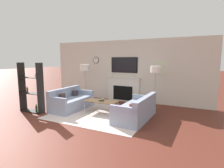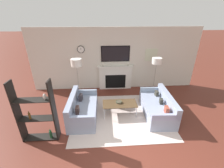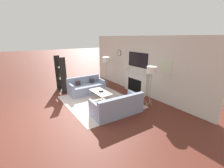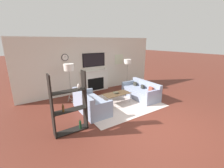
{
  "view_description": "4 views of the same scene",
  "coord_description": "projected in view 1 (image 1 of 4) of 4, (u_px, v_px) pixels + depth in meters",
  "views": [
    {
      "loc": [
        2.88,
        -3.01,
        1.86
      ],
      "look_at": [
        0.28,
        2.38,
        1.01
      ],
      "focal_mm": 28.0,
      "sensor_mm": 36.0,
      "label": 1
    },
    {
      "loc": [
        -0.58,
        -2.1,
        3.17
      ],
      "look_at": [
        -0.26,
        2.57,
        0.96
      ],
      "focal_mm": 24.0,
      "sensor_mm": 36.0,
      "label": 2
    },
    {
      "loc": [
        5.14,
        -0.82,
        2.64
      ],
      "look_at": [
        0.34,
        2.49,
        0.8
      ],
      "focal_mm": 24.0,
      "sensor_mm": 36.0,
      "label": 3
    },
    {
      "loc": [
        -3.43,
        -2.63,
        2.53
      ],
      "look_at": [
        -0.05,
        2.47,
        0.77
      ],
      "focal_mm": 24.0,
      "sensor_mm": 36.0,
      "label": 4
    }
  ],
  "objects": [
    {
      "name": "fireplace_wall",
      "position": [
        124.0,
        74.0,
        7.79
      ],
      "size": [
        7.3,
        0.28,
        2.7
      ],
      "color": "silver",
      "rests_on": "ground_plane"
    },
    {
      "name": "decorative_bowl",
      "position": [
        101.0,
        100.0,
        6.1
      ],
      "size": [
        0.21,
        0.21,
        0.06
      ],
      "color": "#453D30",
      "rests_on": "coffee_table"
    },
    {
      "name": "floor_lamp_right",
      "position": [
        156.0,
        70.0,
        6.37
      ],
      "size": [
        0.38,
        0.38,
        1.63
      ],
      "color": "#9E998E",
      "rests_on": "ground_plane"
    },
    {
      "name": "ground_plane",
      "position": [
        58.0,
        138.0,
        4.19
      ],
      "size": [
        60.0,
        60.0,
        0.0
      ],
      "primitive_type": "plane",
      "color": "#5B271D"
    },
    {
      "name": "area_rug",
      "position": [
        101.0,
        113.0,
        6.04
      ],
      "size": [
        3.17,
        2.66,
        0.01
      ],
      "color": "beige",
      "rests_on": "ground_plane"
    },
    {
      "name": "shelf_unit",
      "position": [
        31.0,
        89.0,
        6.13
      ],
      "size": [
        0.96,
        0.28,
        1.75
      ],
      "color": "black",
      "rests_on": "ground_plane"
    },
    {
      "name": "couch_left",
      "position": [
        71.0,
        102.0,
        6.55
      ],
      "size": [
        0.86,
        1.69,
        0.78
      ],
      "color": "#8994AD",
      "rests_on": "ground_plane"
    },
    {
      "name": "floor_lamp_left",
      "position": [
        85.0,
        68.0,
        7.7
      ],
      "size": [
        0.41,
        0.41,
        1.64
      ],
      "color": "#9E998E",
      "rests_on": "ground_plane"
    },
    {
      "name": "coffee_table",
      "position": [
        101.0,
        102.0,
        6.06
      ],
      "size": [
        1.15,
        0.56,
        0.43
      ],
      "color": "#4C3823",
      "rests_on": "ground_plane"
    },
    {
      "name": "couch_right",
      "position": [
        136.0,
        111.0,
        5.45
      ],
      "size": [
        0.93,
        1.84,
        0.75
      ],
      "color": "#8994AD",
      "rests_on": "ground_plane"
    }
  ]
}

